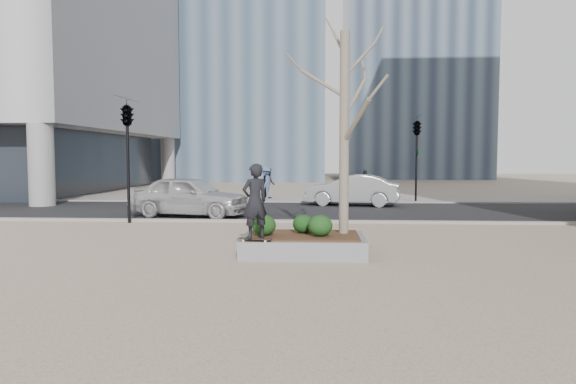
# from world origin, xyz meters

# --- Properties ---
(ground) EXTENTS (120.00, 120.00, 0.00)m
(ground) POSITION_xyz_m (0.00, 0.00, 0.00)
(ground) COLOR tan
(ground) RESTS_ON ground
(street) EXTENTS (60.00, 8.00, 0.02)m
(street) POSITION_xyz_m (0.00, 10.00, 0.01)
(street) COLOR black
(street) RESTS_ON ground
(far_sidewalk) EXTENTS (60.00, 6.00, 0.02)m
(far_sidewalk) POSITION_xyz_m (0.00, 17.00, 0.01)
(far_sidewalk) COLOR gray
(far_sidewalk) RESTS_ON ground
(planter) EXTENTS (3.00, 2.00, 0.45)m
(planter) POSITION_xyz_m (1.00, 0.00, 0.23)
(planter) COLOR gray
(planter) RESTS_ON ground
(planter_mulch) EXTENTS (2.70, 1.70, 0.04)m
(planter_mulch) POSITION_xyz_m (1.00, 0.00, 0.47)
(planter_mulch) COLOR #382314
(planter_mulch) RESTS_ON planter
(sycamore_tree) EXTENTS (2.80, 2.80, 6.60)m
(sycamore_tree) POSITION_xyz_m (2.00, 0.30, 3.79)
(sycamore_tree) COLOR gray
(sycamore_tree) RESTS_ON planter_mulch
(shrub_left) EXTENTS (0.59, 0.59, 0.50)m
(shrub_left) POSITION_xyz_m (0.04, -0.24, 0.74)
(shrub_left) COLOR #193B13
(shrub_left) RESTS_ON planter_mulch
(shrub_middle) EXTENTS (0.54, 0.54, 0.46)m
(shrub_middle) POSITION_xyz_m (0.99, 0.24, 0.72)
(shrub_middle) COLOR #113711
(shrub_middle) RESTS_ON planter_mulch
(shrub_right) EXTENTS (0.60, 0.60, 0.51)m
(shrub_right) POSITION_xyz_m (1.41, -0.26, 0.74)
(shrub_right) COLOR black
(shrub_right) RESTS_ON planter_mulch
(skateboard) EXTENTS (0.80, 0.29, 0.08)m
(skateboard) POSITION_xyz_m (-0.10, -0.88, 0.49)
(skateboard) COLOR black
(skateboard) RESTS_ON planter
(skateboarder) EXTENTS (0.75, 0.70, 1.73)m
(skateboarder) POSITION_xyz_m (-0.10, -0.88, 1.39)
(skateboarder) COLOR black
(skateboarder) RESTS_ON skateboard
(police_car) EXTENTS (5.10, 2.94, 1.63)m
(police_car) POSITION_xyz_m (-3.75, 7.53, 0.84)
(police_car) COLOR #BABABE
(police_car) RESTS_ON street
(car_silver) EXTENTS (4.79, 2.44, 1.51)m
(car_silver) POSITION_xyz_m (3.02, 12.47, 0.77)
(car_silver) COLOR #9C9FA4
(car_silver) RESTS_ON street
(pedestrian_a) EXTENTS (0.89, 1.01, 1.73)m
(pedestrian_a) POSITION_xyz_m (-1.46, 16.66, 0.89)
(pedestrian_a) COLOR black
(pedestrian_a) RESTS_ON far_sidewalk
(pedestrian_b) EXTENTS (0.74, 1.21, 1.82)m
(pedestrian_b) POSITION_xyz_m (-1.56, 16.22, 0.93)
(pedestrian_b) COLOR #46597F
(pedestrian_b) RESTS_ON far_sidewalk
(pedestrian_c) EXTENTS (0.96, 0.45, 1.61)m
(pedestrian_c) POSITION_xyz_m (4.02, 16.43, 0.83)
(pedestrian_c) COLOR black
(pedestrian_c) RESTS_ON far_sidewalk
(traffic_light_near) EXTENTS (0.60, 2.48, 4.50)m
(traffic_light_near) POSITION_xyz_m (-5.50, 5.60, 2.25)
(traffic_light_near) COLOR black
(traffic_light_near) RESTS_ON ground
(traffic_light_far) EXTENTS (0.60, 2.48, 4.50)m
(traffic_light_far) POSITION_xyz_m (6.50, 14.60, 2.25)
(traffic_light_far) COLOR black
(traffic_light_far) RESTS_ON ground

